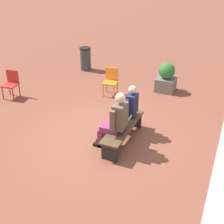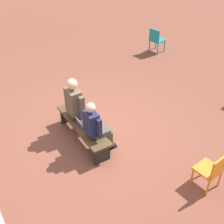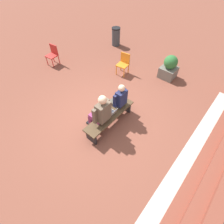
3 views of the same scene
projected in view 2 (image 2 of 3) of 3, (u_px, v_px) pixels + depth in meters
ground_plane at (97, 134)px, 7.17m from camera, size 60.00×60.00×0.00m
bench at (83, 127)px, 6.82m from camera, size 1.80×0.44×0.45m
person_student at (96, 126)px, 6.32m from camera, size 0.51×0.64×1.29m
person_adult at (79, 105)px, 6.82m from camera, size 0.60×0.75×1.43m
laptop at (83, 124)px, 6.69m from camera, size 0.32×0.29×0.21m
plastic_chair_near_bench_left at (156, 39)px, 10.39m from camera, size 0.50×0.50×0.84m
plastic_chair_near_bench_right at (212, 169)px, 5.64m from camera, size 0.47×0.47×0.84m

